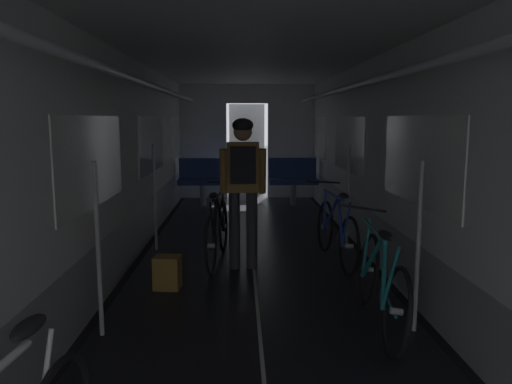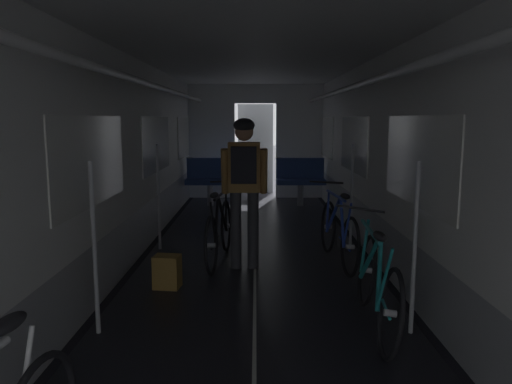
# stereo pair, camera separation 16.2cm
# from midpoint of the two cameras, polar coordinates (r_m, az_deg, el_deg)

# --- Properties ---
(train_car_shell) EXTENTS (3.14, 12.34, 2.57)m
(train_car_shell) POSITION_cam_midpoint_polar(r_m,az_deg,el_deg) (5.29, 0.90, 8.21)
(train_car_shell) COLOR black
(train_car_shell) RESTS_ON ground
(bench_seat_far_left) EXTENTS (0.98, 0.51, 0.95)m
(bench_seat_far_left) POSITION_cam_midpoint_polar(r_m,az_deg,el_deg) (9.87, -4.71, 1.74)
(bench_seat_far_left) COLOR gray
(bench_seat_far_left) RESTS_ON ground
(bench_seat_far_right) EXTENTS (0.98, 0.51, 0.95)m
(bench_seat_far_right) POSITION_cam_midpoint_polar(r_m,az_deg,el_deg) (9.88, 5.76, 1.73)
(bench_seat_far_right) COLOR gray
(bench_seat_far_right) RESTS_ON ground
(bicycle_teal) EXTENTS (0.44, 1.69, 0.96)m
(bicycle_teal) POSITION_cam_midpoint_polar(r_m,az_deg,el_deg) (4.25, 15.01, -10.23)
(bicycle_teal) COLOR black
(bicycle_teal) RESTS_ON ground
(bicycle_blue) EXTENTS (0.44, 1.69, 0.95)m
(bicycle_blue) POSITION_cam_midpoint_polar(r_m,az_deg,el_deg) (5.98, 10.40, -4.59)
(bicycle_blue) COLOR black
(bicycle_blue) RESTS_ON ground
(person_cyclist_aisle) EXTENTS (0.53, 0.39, 1.73)m
(person_cyclist_aisle) POSITION_cam_midpoint_polar(r_m,az_deg,el_deg) (5.57, -0.40, 1.77)
(person_cyclist_aisle) COLOR #2D2D33
(person_cyclist_aisle) RESTS_ON ground
(bicycle_black_in_aisle) EXTENTS (0.44, 1.69, 0.94)m
(bicycle_black_in_aisle) POSITION_cam_midpoint_polar(r_m,az_deg,el_deg) (5.96, -3.35, -4.51)
(bicycle_black_in_aisle) COLOR black
(bicycle_black_in_aisle) RESTS_ON ground
(backpack_on_floor) EXTENTS (0.28, 0.23, 0.34)m
(backpack_on_floor) POSITION_cam_midpoint_polar(r_m,az_deg,el_deg) (5.18, -9.22, -9.09)
(backpack_on_floor) COLOR olive
(backpack_on_floor) RESTS_ON ground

